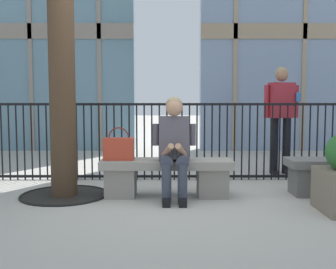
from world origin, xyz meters
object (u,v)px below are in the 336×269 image
stone_bench (168,174)px  seated_person_with_phone (176,144)px  bystander_at_railing (283,112)px  handbag_on_bench (120,148)px

stone_bench → seated_person_with_phone: size_ratio=1.32×
stone_bench → bystander_at_railing: size_ratio=0.94×
handbag_on_bench → bystander_at_railing: (2.41, 1.56, 0.41)m
stone_bench → bystander_at_railing: 2.51m
stone_bench → seated_person_with_phone: bearing=-55.0°
handbag_on_bench → stone_bench: bearing=1.0°
seated_person_with_phone → bystander_at_railing: size_ratio=0.71×
stone_bench → seated_person_with_phone: (0.09, -0.13, 0.38)m
stone_bench → bystander_at_railing: (1.83, 1.55, 0.73)m
seated_person_with_phone → bystander_at_railing: bystander_at_railing is taller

